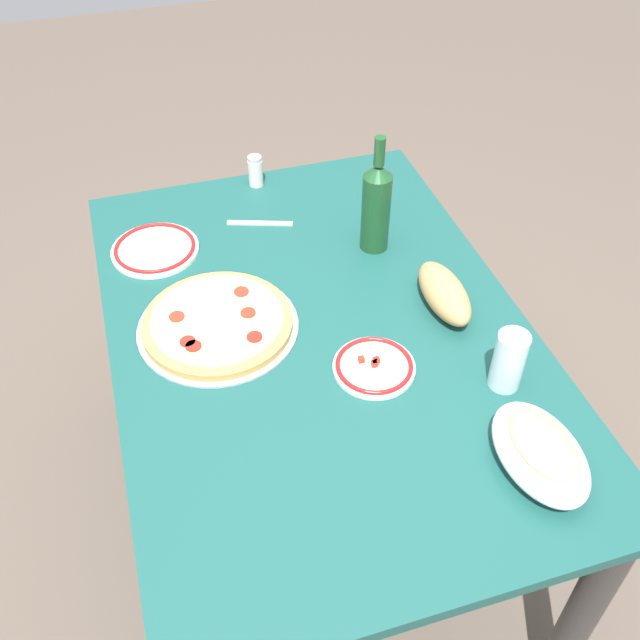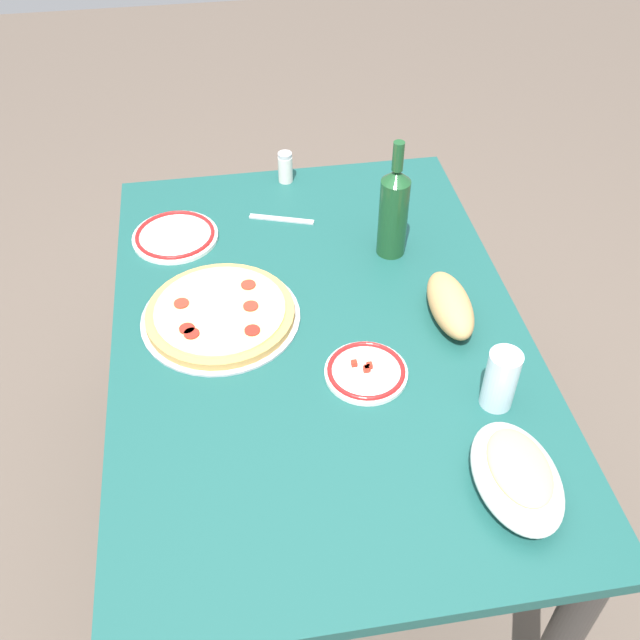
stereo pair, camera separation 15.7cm
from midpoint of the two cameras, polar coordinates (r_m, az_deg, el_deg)
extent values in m
plane|color=brown|center=(2.16, 2.15, -14.73)|extent=(8.00, 8.00, 0.00)
cube|color=#194C47|center=(1.60, 2.80, -1.30)|extent=(1.32, 0.90, 0.03)
cylinder|color=#33302D|center=(2.36, 9.03, 3.73)|extent=(0.07, 0.07, 0.69)
cylinder|color=#33302D|center=(2.27, -10.21, 1.72)|extent=(0.07, 0.07, 0.69)
cylinder|color=#B7B7BC|center=(1.62, -5.05, 0.08)|extent=(0.35, 0.35, 0.01)
cylinder|color=tan|center=(1.61, -5.07, 0.39)|extent=(0.33, 0.33, 0.02)
cylinder|color=#EFD684|center=(1.60, -5.10, 0.70)|extent=(0.29, 0.29, 0.01)
cylinder|color=maroon|center=(1.54, -2.45, -0.95)|extent=(0.03, 0.03, 0.00)
cylinder|color=#B22D1E|center=(1.65, -2.95, 2.65)|extent=(0.03, 0.03, 0.00)
cylinder|color=#B22D1E|center=(1.62, -8.11, 1.18)|extent=(0.03, 0.03, 0.00)
cylinder|color=maroon|center=(1.55, -7.19, -1.29)|extent=(0.03, 0.03, 0.00)
cylinder|color=maroon|center=(1.56, -7.58, -0.81)|extent=(0.03, 0.03, 0.00)
cylinder|color=#B22D1E|center=(1.60, -2.67, 0.97)|extent=(0.03, 0.03, 0.00)
ellipsoid|color=white|center=(1.37, 18.41, -11.77)|extent=(0.24, 0.15, 0.07)
ellipsoid|color=#AD2819|center=(1.36, 18.53, -11.48)|extent=(0.20, 0.12, 0.03)
ellipsoid|color=#EACC75|center=(1.35, 18.70, -11.03)|extent=(0.17, 0.10, 0.02)
cylinder|color=#194723|center=(1.76, 8.32, 7.84)|extent=(0.07, 0.07, 0.20)
cone|color=#194723|center=(1.69, 8.72, 11.02)|extent=(0.07, 0.07, 0.03)
cylinder|color=#194723|center=(1.67, 8.91, 12.47)|extent=(0.03, 0.03, 0.07)
cylinder|color=silver|center=(1.46, 17.01, -4.64)|extent=(0.06, 0.06, 0.13)
cylinder|color=white|center=(1.51, 6.63, -4.28)|extent=(0.17, 0.17, 0.01)
torus|color=red|center=(1.50, 6.65, -4.07)|extent=(0.16, 0.16, 0.01)
cube|color=#AD2819|center=(1.51, 6.89, -3.70)|extent=(0.01, 0.01, 0.01)
cube|color=#AD2819|center=(1.50, 6.73, -3.92)|extent=(0.01, 0.01, 0.01)
cube|color=#AD2819|center=(1.51, 5.69, -3.55)|extent=(0.01, 0.01, 0.01)
cube|color=#AD2819|center=(1.50, 6.65, -4.00)|extent=(0.01, 0.01, 0.01)
cylinder|color=white|center=(1.86, -8.91, 6.35)|extent=(0.21, 0.21, 0.01)
torus|color=red|center=(1.85, -8.94, 6.55)|extent=(0.20, 0.20, 0.01)
ellipsoid|color=tan|center=(1.63, 12.89, 1.04)|extent=(0.21, 0.09, 0.08)
cylinder|color=silver|center=(2.04, -0.37, 11.68)|extent=(0.04, 0.04, 0.07)
cylinder|color=#B7B7BC|center=(2.02, -0.38, 12.73)|extent=(0.04, 0.04, 0.01)
cube|color=#B7B7BC|center=(1.90, -0.66, 7.81)|extent=(0.07, 0.17, 0.00)
camera|label=1|loc=(0.08, -87.13, 2.72)|focal=40.83mm
camera|label=2|loc=(0.08, 92.87, -2.72)|focal=40.83mm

